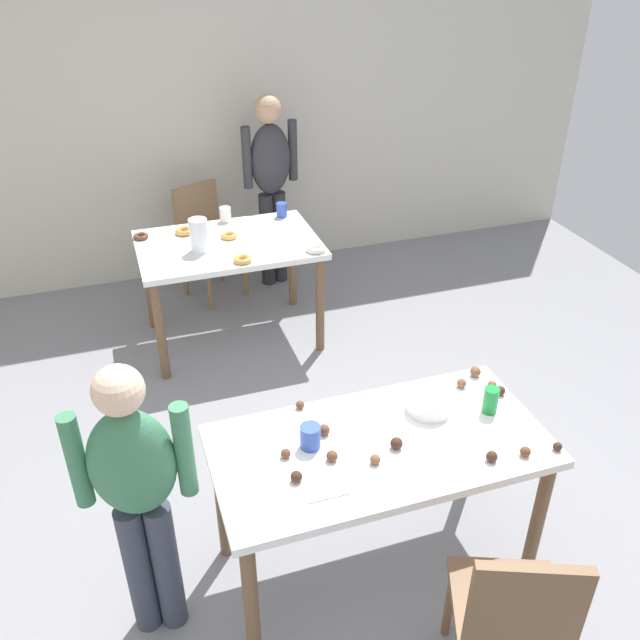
% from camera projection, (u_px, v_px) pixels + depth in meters
% --- Properties ---
extents(ground_plane, '(6.40, 6.40, 0.00)m').
position_uv_depth(ground_plane, '(375.00, 538.00, 3.30)').
color(ground_plane, gray).
extents(wall_back, '(6.40, 0.10, 2.60)m').
position_uv_depth(wall_back, '(224.00, 111.00, 5.22)').
color(wall_back, beige).
rests_on(wall_back, ground_plane).
extents(dining_table_near, '(1.39, 0.70, 0.75)m').
position_uv_depth(dining_table_near, '(379.00, 460.00, 2.83)').
color(dining_table_near, white).
rests_on(dining_table_near, ground_plane).
extents(dining_table_far, '(1.19, 0.79, 0.75)m').
position_uv_depth(dining_table_far, '(229.00, 256.00, 4.52)').
color(dining_table_far, white).
rests_on(dining_table_far, ground_plane).
extents(chair_near_table, '(0.52, 0.52, 0.87)m').
position_uv_depth(chair_near_table, '(513.00, 613.00, 2.39)').
color(chair_near_table, brown).
rests_on(chair_near_table, ground_plane).
extents(chair_far_table, '(0.53, 0.53, 0.87)m').
position_uv_depth(chair_far_table, '(206.00, 234.00, 5.19)').
color(chair_far_table, olive).
rests_on(chair_far_table, ground_plane).
extents(person_girl_near, '(0.46, 0.25, 1.34)m').
position_uv_depth(person_girl_near, '(137.00, 488.00, 2.51)').
color(person_girl_near, '#383D4C').
rests_on(person_girl_near, ground_plane).
extents(person_adult_far, '(0.46, 0.26, 1.51)m').
position_uv_depth(person_adult_far, '(271.00, 176.00, 5.13)').
color(person_adult_far, '#28282D').
rests_on(person_adult_far, ground_plane).
extents(mixing_bowl, '(0.20, 0.20, 0.07)m').
position_uv_depth(mixing_bowl, '(429.00, 403.00, 2.95)').
color(mixing_bowl, white).
rests_on(mixing_bowl, dining_table_near).
extents(soda_can, '(0.07, 0.07, 0.12)m').
position_uv_depth(soda_can, '(491.00, 400.00, 2.93)').
color(soda_can, '#198438').
rests_on(soda_can, dining_table_near).
extents(fork_near, '(0.17, 0.02, 0.01)m').
position_uv_depth(fork_near, '(329.00, 497.00, 2.52)').
color(fork_near, silver).
rests_on(fork_near, dining_table_near).
extents(cup_near_0, '(0.08, 0.08, 0.10)m').
position_uv_depth(cup_near_0, '(310.00, 437.00, 2.74)').
color(cup_near_0, '#3351B2').
rests_on(cup_near_0, dining_table_near).
extents(cake_ball_0, '(0.04, 0.04, 0.04)m').
position_uv_depth(cake_ball_0, '(500.00, 391.00, 3.05)').
color(cake_ball_0, '#3D2319').
rests_on(cake_ball_0, dining_table_near).
extents(cake_ball_1, '(0.04, 0.04, 0.04)m').
position_uv_depth(cake_ball_1, '(462.00, 383.00, 3.10)').
color(cake_ball_1, brown).
rests_on(cake_ball_1, dining_table_near).
extents(cake_ball_2, '(0.04, 0.04, 0.04)m').
position_uv_depth(cake_ball_2, '(525.00, 452.00, 2.70)').
color(cake_ball_2, brown).
rests_on(cake_ball_2, dining_table_near).
extents(cake_ball_3, '(0.05, 0.05, 0.05)m').
position_uv_depth(cake_ball_3, '(296.00, 477.00, 2.58)').
color(cake_ball_3, '#3D2319').
rests_on(cake_ball_3, dining_table_near).
extents(cake_ball_4, '(0.04, 0.04, 0.04)m').
position_uv_depth(cake_ball_4, '(300.00, 405.00, 2.96)').
color(cake_ball_4, brown).
rests_on(cake_ball_4, dining_table_near).
extents(cake_ball_5, '(0.05, 0.05, 0.05)m').
position_uv_depth(cake_ball_5, '(475.00, 372.00, 3.17)').
color(cake_ball_5, brown).
rests_on(cake_ball_5, dining_table_near).
extents(cake_ball_6, '(0.05, 0.05, 0.05)m').
position_uv_depth(cake_ball_6, '(332.00, 456.00, 2.68)').
color(cake_ball_6, brown).
rests_on(cake_ball_6, dining_table_near).
extents(cake_ball_7, '(0.04, 0.04, 0.04)m').
position_uv_depth(cake_ball_7, '(557.00, 447.00, 2.73)').
color(cake_ball_7, '#3D2319').
rests_on(cake_ball_7, dining_table_near).
extents(cake_ball_8, '(0.04, 0.04, 0.04)m').
position_uv_depth(cake_ball_8, '(492.00, 385.00, 3.09)').
color(cake_ball_8, brown).
rests_on(cake_ball_8, dining_table_near).
extents(cake_ball_9, '(0.04, 0.04, 0.04)m').
position_uv_depth(cake_ball_9, '(286.00, 453.00, 2.70)').
color(cake_ball_9, brown).
rests_on(cake_ball_9, dining_table_near).
extents(cake_ball_10, '(0.05, 0.05, 0.05)m').
position_uv_depth(cake_ball_10, '(492.00, 457.00, 2.68)').
color(cake_ball_10, '#3D2319').
rests_on(cake_ball_10, dining_table_near).
extents(cake_ball_11, '(0.05, 0.05, 0.05)m').
position_uv_depth(cake_ball_11, '(396.00, 443.00, 2.74)').
color(cake_ball_11, '#3D2319').
rests_on(cake_ball_11, dining_table_near).
extents(cake_ball_12, '(0.05, 0.05, 0.05)m').
position_uv_depth(cake_ball_12, '(324.00, 430.00, 2.81)').
color(cake_ball_12, brown).
rests_on(cake_ball_12, dining_table_near).
extents(cake_ball_13, '(0.04, 0.04, 0.04)m').
position_uv_depth(cake_ball_13, '(375.00, 459.00, 2.67)').
color(cake_ball_13, brown).
rests_on(cake_ball_13, dining_table_near).
extents(pitcher_far, '(0.12, 0.12, 0.22)m').
position_uv_depth(pitcher_far, '(199.00, 235.00, 4.30)').
color(pitcher_far, white).
rests_on(pitcher_far, dining_table_far).
extents(cup_far_0, '(0.08, 0.08, 0.12)m').
position_uv_depth(cup_far_0, '(200.00, 230.00, 4.49)').
color(cup_far_0, red).
rests_on(cup_far_0, dining_table_far).
extents(cup_far_1, '(0.08, 0.08, 0.10)m').
position_uv_depth(cup_far_1, '(282.00, 210.00, 4.81)').
color(cup_far_1, '#3351B2').
rests_on(cup_far_1, dining_table_far).
extents(cup_far_2, '(0.08, 0.08, 0.10)m').
position_uv_depth(cup_far_2, '(225.00, 214.00, 4.74)').
color(cup_far_2, white).
rests_on(cup_far_2, dining_table_far).
extents(donut_far_0, '(0.13, 0.13, 0.04)m').
position_uv_depth(donut_far_0, '(316.00, 248.00, 4.34)').
color(donut_far_0, white).
rests_on(donut_far_0, dining_table_far).
extents(donut_far_1, '(0.12, 0.12, 0.03)m').
position_uv_depth(donut_far_1, '(243.00, 259.00, 4.20)').
color(donut_far_1, gold).
rests_on(donut_far_1, dining_table_far).
extents(donut_far_2, '(0.11, 0.11, 0.03)m').
position_uv_depth(donut_far_2, '(229.00, 236.00, 4.51)').
color(donut_far_2, gold).
rests_on(donut_far_2, dining_table_far).
extents(donut_far_3, '(0.10, 0.10, 0.03)m').
position_uv_depth(donut_far_3, '(141.00, 236.00, 4.51)').
color(donut_far_3, brown).
rests_on(donut_far_3, dining_table_far).
extents(donut_far_4, '(0.12, 0.12, 0.04)m').
position_uv_depth(donut_far_4, '(184.00, 231.00, 4.57)').
color(donut_far_4, gold).
rests_on(donut_far_4, dining_table_far).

